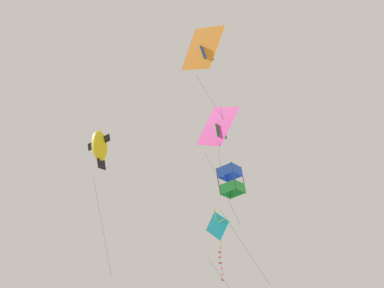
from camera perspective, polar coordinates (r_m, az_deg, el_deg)
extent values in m
cube|color=#1EB2C6|center=(32.36, 2.27, -7.28)|extent=(0.48, 1.48, 1.46)
cylinder|color=yellow|center=(32.38, 2.28, -7.28)|extent=(0.76, 0.08, 1.61)
cylinder|color=yellow|center=(32.40, 2.24, -7.06)|extent=(0.48, 1.16, 0.04)
cylinder|color=#47474C|center=(32.19, 2.57, -9.00)|extent=(0.02, 0.04, 0.27)
cube|color=red|center=(32.11, 2.57, -9.20)|extent=(0.11, 0.15, 0.06)
cylinder|color=#47474C|center=(32.01, 2.52, -9.39)|extent=(0.03, 0.10, 0.28)
cube|color=red|center=(31.92, 2.47, -9.58)|extent=(0.14, 0.12, 0.06)
cylinder|color=#47474C|center=(31.86, 2.47, -9.80)|extent=(0.02, 0.02, 0.27)
cube|color=red|center=(31.81, 2.47, -10.03)|extent=(0.05, 0.17, 0.06)
cylinder|color=#47474C|center=(31.77, 2.50, -10.27)|extent=(0.01, 0.07, 0.28)
cube|color=red|center=(31.74, 2.53, -10.51)|extent=(0.07, 0.17, 0.06)
cylinder|color=#47474C|center=(31.70, 2.59, -10.76)|extent=(0.03, 0.08, 0.28)
cube|color=red|center=(31.67, 2.65, -11.00)|extent=(0.09, 0.16, 0.06)
cylinder|color=#47474C|center=(31.65, 2.67, -11.26)|extent=(0.03, 0.10, 0.28)
cube|color=red|center=(31.63, 2.70, -11.52)|extent=(0.11, 0.15, 0.06)
cylinder|color=#47474C|center=(31.58, 2.71, -11.75)|extent=(0.03, 0.03, 0.27)
cube|color=red|center=(31.54, 2.71, -11.98)|extent=(0.17, 0.07, 0.06)
ellipsoid|color=yellow|center=(35.07, -8.24, -0.18)|extent=(1.34, 1.05, 1.95)
cube|color=black|center=(35.43, -8.82, -0.13)|extent=(0.25, 0.66, 0.40)
cube|color=black|center=(34.89, -7.72, 0.42)|extent=(0.25, 0.66, 0.40)
cube|color=black|center=(34.64, -8.05, -1.77)|extent=(0.70, 0.16, 0.70)
sphere|color=black|center=(35.69, -8.25, 0.39)|extent=(0.19, 0.16, 0.17)
sphere|color=black|center=(35.41, -7.67, 0.68)|extent=(0.19, 0.16, 0.17)
cylinder|color=#47474C|center=(33.57, -8.02, -7.02)|extent=(0.42, 1.50, 6.09)
pyramid|color=orange|center=(34.85, 0.98, 8.43)|extent=(1.96, 2.91, 1.77)
cube|color=blue|center=(34.83, 1.31, 8.09)|extent=(0.87, 0.49, 1.03)
cube|color=blue|center=(35.28, 0.63, 9.46)|extent=(0.43, 0.70, 0.20)
cylinder|color=#47474C|center=(33.64, 1.71, 3.94)|extent=(0.46, 1.54, 3.82)
cube|color=blue|center=(31.71, 3.77, -2.74)|extent=(0.26, 0.90, 0.47)
cube|color=blue|center=(30.99, 2.90, -2.32)|extent=(0.26, 0.90, 0.47)
cube|color=blue|center=(31.54, 2.66, -2.81)|extent=(0.97, 0.17, 0.67)
cube|color=blue|center=(31.15, 4.02, -2.25)|extent=(0.97, 0.17, 0.67)
cube|color=green|center=(31.37, 4.04, -4.22)|extent=(0.26, 0.90, 0.47)
cube|color=green|center=(30.64, 3.16, -3.83)|extent=(0.26, 0.90, 0.47)
cube|color=green|center=(31.21, 2.92, -4.30)|extent=(0.97, 0.17, 0.67)
cube|color=green|center=(30.81, 4.30, -3.76)|extent=(0.97, 0.17, 0.67)
cylinder|color=#332D28|center=(31.74, 3.23, -3.74)|extent=(0.36, 0.09, 1.41)
cylinder|color=#332D28|center=(31.34, 4.59, -3.20)|extent=(0.36, 0.09, 1.41)
cylinder|color=#332D28|center=(31.01, 2.34, -3.35)|extent=(0.36, 0.09, 1.41)
cylinder|color=#332D28|center=(30.61, 3.72, -2.80)|extent=(0.36, 0.09, 1.41)
cylinder|color=#47474C|center=(30.73, 4.64, -8.98)|extent=(0.14, 2.28, 4.47)
pyramid|color=#DB2D93|center=(32.97, 2.30, 1.52)|extent=(1.52, 2.54, 1.71)
cube|color=green|center=(32.94, 2.57, 1.15)|extent=(0.70, 0.40, 0.87)
cube|color=green|center=(33.38, 2.14, 2.56)|extent=(0.37, 0.63, 0.18)
cylinder|color=#47474C|center=(32.40, 2.49, 0.03)|extent=(0.02, 0.01, 0.34)
cube|color=white|center=(32.30, 2.49, -0.21)|extent=(0.17, 0.07, 0.06)
cylinder|color=#47474C|center=(32.16, 2.43, -0.40)|extent=(0.04, 0.12, 0.34)
cube|color=white|center=(32.02, 2.37, -0.60)|extent=(0.17, 0.08, 0.06)
cylinder|color=#47474C|center=(31.90, 2.41, -0.81)|extent=(0.07, 0.04, 0.34)
cube|color=white|center=(31.78, 2.45, -1.03)|extent=(0.17, 0.03, 0.06)
cylinder|color=#47474C|center=(31.72, 2.48, -1.33)|extent=(0.04, 0.10, 0.34)
cube|color=white|center=(31.66, 2.50, -1.63)|extent=(0.17, 0.06, 0.06)
cylinder|color=#47474C|center=(31.62, 2.56, -1.95)|extent=(0.02, 0.15, 0.34)
cube|color=white|center=(31.58, 2.61, -2.27)|extent=(0.10, 0.16, 0.06)
cylinder|color=#47474C|center=(31.51, 2.64, -2.56)|extent=(0.02, 0.09, 0.34)
cube|color=white|center=(31.45, 2.67, -2.85)|extent=(0.16, 0.08, 0.06)
cylinder|color=#47474C|center=(31.91, 2.62, -3.73)|extent=(0.71, 1.49, 4.37)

